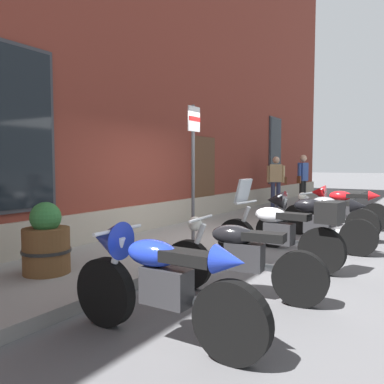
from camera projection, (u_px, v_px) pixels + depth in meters
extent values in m
plane|color=#4C4C4F|center=(231.00, 250.00, 7.14)|extent=(140.00, 140.00, 0.00)
cube|color=slate|center=(181.00, 240.00, 7.73)|extent=(33.21, 2.22, 0.15)
cube|color=maroon|center=(53.00, 10.00, 9.29)|extent=(27.21, 5.07, 10.46)
cube|color=gray|center=(139.00, 222.00, 8.27)|extent=(27.21, 0.10, 0.70)
cube|color=#2D2D33|center=(19.00, 129.00, 5.86)|extent=(1.22, 0.06, 2.52)
cube|color=black|center=(20.00, 129.00, 5.85)|extent=(1.10, 0.03, 2.40)
cube|color=#472B19|center=(203.00, 180.00, 10.52)|extent=(1.10, 0.08, 2.30)
cube|color=#2D2D33|center=(275.00, 150.00, 15.06)|extent=(1.22, 0.06, 2.52)
cube|color=black|center=(276.00, 150.00, 15.04)|extent=(1.10, 0.03, 2.40)
cylinder|color=black|center=(105.00, 292.00, 3.79)|extent=(0.12, 0.67, 0.67)
cylinder|color=black|center=(232.00, 322.00, 3.07)|extent=(0.12, 0.67, 0.67)
cylinder|color=silver|center=(113.00, 268.00, 3.72)|extent=(0.07, 0.31, 0.63)
cube|color=#28282B|center=(166.00, 286.00, 3.39)|extent=(0.22, 0.44, 0.32)
ellipsoid|color=#192D9E|center=(152.00, 253.00, 3.45)|extent=(0.26, 0.52, 0.24)
cube|color=black|center=(189.00, 257.00, 3.25)|extent=(0.22, 0.48, 0.10)
cylinder|color=silver|center=(118.00, 230.00, 3.65)|extent=(0.62, 0.04, 0.04)
cylinder|color=silver|center=(203.00, 303.00, 3.34)|extent=(0.09, 0.45, 0.09)
cone|color=#192D9E|center=(108.00, 239.00, 3.73)|extent=(0.36, 0.34, 0.36)
cone|color=#192D9E|center=(230.00, 261.00, 3.04)|extent=(0.24, 0.26, 0.24)
cylinder|color=black|center=(188.00, 264.00, 4.93)|extent=(0.18, 0.63, 0.62)
cylinder|color=black|center=(300.00, 279.00, 4.32)|extent=(0.18, 0.63, 0.62)
cylinder|color=silver|center=(195.00, 247.00, 4.87)|extent=(0.10, 0.30, 0.61)
cube|color=#28282B|center=(245.00, 257.00, 4.59)|extent=(0.26, 0.46, 0.32)
ellipsoid|color=black|center=(233.00, 235.00, 4.64)|extent=(0.31, 0.54, 0.24)
cube|color=black|center=(264.00, 237.00, 4.47)|extent=(0.27, 0.50, 0.10)
cylinder|color=silver|center=(201.00, 218.00, 4.81)|extent=(0.62, 0.10, 0.04)
cylinder|color=silver|center=(272.00, 268.00, 4.57)|extent=(0.13, 0.46, 0.09)
sphere|color=silver|center=(195.00, 224.00, 4.85)|extent=(0.18, 0.18, 0.18)
cylinder|color=black|center=(236.00, 239.00, 6.44)|extent=(0.19, 0.68, 0.68)
cylinder|color=black|center=(322.00, 251.00, 5.57)|extent=(0.19, 0.68, 0.68)
cylinder|color=silver|center=(242.00, 225.00, 6.36)|extent=(0.10, 0.31, 0.63)
cube|color=#28282B|center=(279.00, 233.00, 5.96)|extent=(0.27, 0.46, 0.32)
ellipsoid|color=#B7BABF|center=(270.00, 215.00, 6.04)|extent=(0.31, 0.54, 0.24)
cube|color=black|center=(294.00, 216.00, 5.80)|extent=(0.27, 0.50, 0.10)
cylinder|color=silver|center=(246.00, 202.00, 6.29)|extent=(0.62, 0.10, 0.04)
cylinder|color=silver|center=(301.00, 243.00, 5.88)|extent=(0.14, 0.46, 0.09)
cube|color=#B2BCC6|center=(243.00, 191.00, 6.31)|extent=(0.37, 0.18, 0.40)
cube|color=black|center=(330.00, 212.00, 5.47)|extent=(0.39, 0.36, 0.30)
cylinder|color=black|center=(273.00, 231.00, 7.39)|extent=(0.17, 0.65, 0.64)
cylinder|color=black|center=(359.00, 237.00, 6.70)|extent=(0.17, 0.65, 0.64)
cylinder|color=silver|center=(278.00, 216.00, 7.32)|extent=(0.10, 0.34, 0.68)
cube|color=#28282B|center=(317.00, 224.00, 7.01)|extent=(0.25, 0.46, 0.32)
ellipsoid|color=black|center=(309.00, 205.00, 7.05)|extent=(0.30, 0.54, 0.24)
cube|color=black|center=(331.00, 206.00, 6.88)|extent=(0.26, 0.50, 0.10)
cylinder|color=silver|center=(283.00, 195.00, 7.26)|extent=(0.62, 0.08, 0.04)
cylinder|color=silver|center=(335.00, 232.00, 6.98)|extent=(0.13, 0.46, 0.09)
cone|color=black|center=(276.00, 200.00, 7.32)|extent=(0.39, 0.37, 0.36)
cone|color=black|center=(358.00, 206.00, 6.67)|extent=(0.26, 0.28, 0.24)
cylinder|color=black|center=(298.00, 219.00, 8.78)|extent=(0.22, 0.69, 0.68)
cylinder|color=black|center=(363.00, 226.00, 7.88)|extent=(0.22, 0.69, 0.68)
cylinder|color=silver|center=(302.00, 209.00, 8.70)|extent=(0.11, 0.30, 0.60)
cube|color=#28282B|center=(331.00, 214.00, 8.28)|extent=(0.28, 0.47, 0.32)
ellipsoid|color=slate|center=(324.00, 202.00, 8.36)|extent=(0.33, 0.55, 0.24)
cube|color=black|center=(342.00, 203.00, 8.12)|extent=(0.29, 0.51, 0.10)
cylinder|color=silver|center=(306.00, 193.00, 8.62)|extent=(0.62, 0.12, 0.04)
cylinder|color=silver|center=(347.00, 221.00, 8.19)|extent=(0.15, 0.46, 0.09)
sphere|color=silver|center=(302.00, 196.00, 8.68)|extent=(0.18, 0.18, 0.18)
cylinder|color=black|center=(316.00, 214.00, 9.87)|extent=(0.16, 0.66, 0.65)
cylinder|color=black|center=(375.00, 217.00, 9.22)|extent=(0.16, 0.66, 0.65)
cylinder|color=silver|center=(320.00, 204.00, 9.80)|extent=(0.09, 0.32, 0.65)
cube|color=#28282B|center=(347.00, 208.00, 9.51)|extent=(0.25, 0.45, 0.32)
ellipsoid|color=red|center=(340.00, 196.00, 9.56)|extent=(0.29, 0.53, 0.24)
cube|color=black|center=(357.00, 196.00, 9.38)|extent=(0.25, 0.49, 0.10)
cylinder|color=silver|center=(324.00, 188.00, 9.74)|extent=(0.62, 0.07, 0.04)
cylinder|color=silver|center=(360.00, 214.00, 9.48)|extent=(0.12, 0.45, 0.09)
cone|color=red|center=(318.00, 192.00, 9.81)|extent=(0.38, 0.36, 0.36)
cone|color=red|center=(374.00, 196.00, 9.19)|extent=(0.25, 0.27, 0.24)
cylinder|color=#2D3351|center=(273.00, 194.00, 13.08)|extent=(0.14, 0.14, 0.83)
cylinder|color=#2D3351|center=(278.00, 195.00, 13.04)|extent=(0.14, 0.14, 0.83)
cube|color=tan|center=(276.00, 173.00, 13.01)|extent=(0.32, 0.44, 0.59)
sphere|color=tan|center=(276.00, 160.00, 12.98)|extent=(0.23, 0.23, 0.23)
cylinder|color=tan|center=(268.00, 174.00, 13.07)|extent=(0.09, 0.09, 0.56)
cylinder|color=tan|center=(284.00, 174.00, 12.96)|extent=(0.09, 0.09, 0.56)
cube|color=#592D19|center=(286.00, 181.00, 12.97)|extent=(0.14, 0.11, 0.24)
cylinder|color=black|center=(304.00, 193.00, 13.35)|extent=(0.14, 0.14, 0.86)
cylinder|color=black|center=(301.00, 194.00, 13.22)|extent=(0.14, 0.14, 0.86)
cube|color=#2D478C|center=(303.00, 172.00, 13.23)|extent=(0.43, 0.27, 0.61)
sphere|color=tan|center=(303.00, 158.00, 13.20)|extent=(0.23, 0.23, 0.23)
cylinder|color=#2D478C|center=(306.00, 173.00, 13.42)|extent=(0.09, 0.09, 0.58)
cylinder|color=#2D478C|center=(300.00, 173.00, 13.05)|extent=(0.09, 0.09, 0.58)
cube|color=#592D19|center=(299.00, 180.00, 13.00)|extent=(0.10, 0.13, 0.24)
cylinder|color=#4C4C51|center=(193.00, 175.00, 7.04)|extent=(0.06, 0.06, 2.48)
cube|color=white|center=(194.00, 119.00, 6.96)|extent=(0.36, 0.03, 0.44)
cube|color=red|center=(195.00, 119.00, 6.95)|extent=(0.36, 0.01, 0.08)
cylinder|color=brown|center=(46.00, 251.00, 5.12)|extent=(0.60, 0.60, 0.60)
cylinder|color=black|center=(46.00, 251.00, 5.12)|extent=(0.63, 0.63, 0.04)
sphere|color=#28602D|center=(46.00, 217.00, 5.09)|extent=(0.40, 0.40, 0.40)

